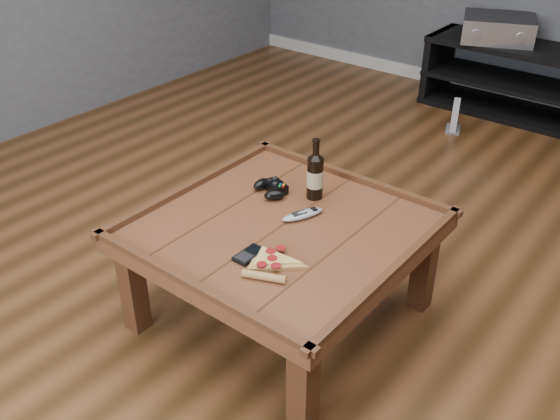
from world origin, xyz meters
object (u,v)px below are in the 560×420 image
Objects in this scene: coffee_table at (282,238)px; av_receiver at (498,28)px; game_console at (455,117)px; beer_bottle at (315,175)px; smartphone at (249,255)px; pizza_slice at (271,263)px; remote_control at (303,214)px; media_console at (526,83)px; game_controller at (271,188)px.

coffee_table is 2.76m from av_receiver.
beer_bottle is at bearing -104.57° from game_console.
smartphone is at bearing -106.64° from av_receiver.
pizza_slice reaches higher than remote_control.
media_console is at bearing 113.97° from remote_control.
av_receiver is at bearing 111.74° from game_controller.
remote_control is at bearing -106.10° from av_receiver.
game_controller is (-0.19, -2.58, 0.23)m from media_console.
media_console is at bearing 89.33° from beer_bottle.
game_console is at bearing 112.17° from game_controller.
beer_bottle reaches higher than coffee_table.
remote_control is (0.03, 0.10, 0.07)m from coffee_table.
beer_bottle is at bearing -90.67° from media_console.
pizza_slice is (0.13, -2.97, 0.21)m from media_console.
coffee_table is 4.96× the size of game_console.
media_console is 2.99m from smartphone.
smartphone is (0.03, -2.98, 0.21)m from media_console.
remote_control reaches higher than smartphone.
beer_bottle reaches higher than av_receiver.
av_receiver reaches higher than game_controller.
game_controller is 2.58m from av_receiver.
av_receiver is at bearing 74.43° from pizza_slice.
coffee_table is at bearing -21.44° from game_controller.
smartphone is at bearing -81.43° from coffee_table.
media_console is 7.46× the size of remote_control.
pizza_slice is 1.52× the size of game_console.
coffee_table is 8.67× the size of smartphone.
pizza_slice is at bearing -60.17° from coffee_table.
beer_bottle is at bearing 97.77° from smartphone.
av_receiver is (-0.26, -0.01, 0.34)m from media_console.
media_console is 2.40× the size of av_receiver.
game_controller reaches higher than game_console.
av_receiver is (-0.26, 2.74, 0.19)m from coffee_table.
game_controller is at bearing -110.76° from av_receiver.
coffee_table is 3.26× the size of pizza_slice.
game_console is (-0.26, 2.22, -0.30)m from coffee_table.
smartphone is at bearing -65.26° from remote_control.
beer_bottle is at bearing 133.07° from remote_control.
media_console is 11.78× the size of smartphone.
av_receiver reaches higher than pizza_slice.
pizza_slice reaches higher than coffee_table.
remote_control is (0.03, -2.65, 0.22)m from media_console.
coffee_table is 0.30m from beer_bottle.
game_controller is at bearing -175.02° from remote_control.
media_console is at bearing 69.41° from pizza_slice.
pizza_slice reaches higher than game_console.
coffee_table is 0.27m from pizza_slice.
media_console is 2.66m from remote_control.
media_console reaches higher than coffee_table.
game_console is at bearing 96.78° from beer_bottle.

